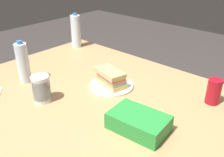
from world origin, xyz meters
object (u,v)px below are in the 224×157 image
plastic_cup_stack (41,89)px  dining_table (97,109)px  sandwich (111,78)px  chip_bag (139,122)px  water_bottle_tall (23,63)px  soda_can_red (214,91)px  paper_plate (112,86)px  water_bottle_spare (76,31)px

plastic_cup_stack → dining_table: bearing=-124.9°
sandwich → chip_bag: size_ratio=0.87×
sandwich → water_bottle_tall: bearing=34.5°
soda_can_red → plastic_cup_stack: 0.81m
dining_table → paper_plate: size_ratio=6.29×
dining_table → water_bottle_tall: water_bottle_tall is taller
sandwich → water_bottle_spare: bearing=-25.5°
plastic_cup_stack → water_bottle_spare: size_ratio=0.52×
sandwich → plastic_cup_stack: bearing=65.1°
chip_bag → plastic_cup_stack: (0.47, 0.13, 0.03)m
paper_plate → chip_bag: 0.37m
chip_bag → paper_plate: bearing=143.3°
water_bottle_spare → dining_table: bearing=146.8°
sandwich → soda_can_red: soda_can_red is taller
soda_can_red → water_bottle_tall: 0.97m
soda_can_red → water_bottle_tall: water_bottle_tall is taller
chip_bag → water_bottle_tall: (0.71, 0.08, 0.08)m
soda_can_red → chip_bag: soda_can_red is taller
chip_bag → sandwich: bearing=143.7°
dining_table → sandwich: (-0.00, -0.11, 0.14)m
chip_bag → water_bottle_spare: (0.94, -0.49, 0.08)m
paper_plate → sandwich: bearing=12.9°
water_bottle_tall → plastic_cup_stack: bearing=167.4°
water_bottle_tall → chip_bag: bearing=-173.9°
water_bottle_spare → soda_can_red: bearing=175.2°
chip_bag → plastic_cup_stack: plastic_cup_stack is taller
dining_table → sandwich: 0.18m
paper_plate → plastic_cup_stack: plastic_cup_stack is taller
dining_table → water_bottle_tall: 0.47m
sandwich → chip_bag: 0.38m
sandwich → soda_can_red: (-0.46, -0.20, 0.01)m
chip_bag → water_bottle_spare: water_bottle_spare is taller
dining_table → soda_can_red: 0.58m
chip_bag → water_bottle_tall: 0.72m
plastic_cup_stack → water_bottle_spare: bearing=-52.9°
sandwich → chip_bag: sandwich is taller
dining_table → plastic_cup_stack: (0.15, 0.21, 0.15)m
sandwich → water_bottle_spare: size_ratio=0.80×
sandwich → chip_bag: (-0.32, 0.19, -0.02)m
paper_plate → chip_bag: (-0.32, 0.19, 0.03)m
paper_plate → soda_can_red: bearing=-155.9°
soda_can_red → water_bottle_tall: size_ratio=0.52×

